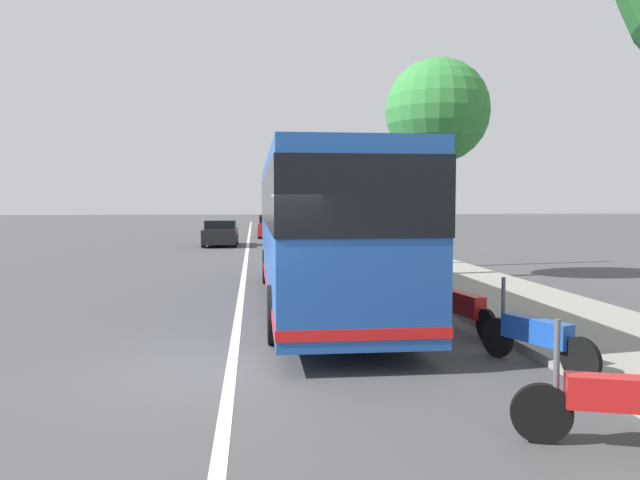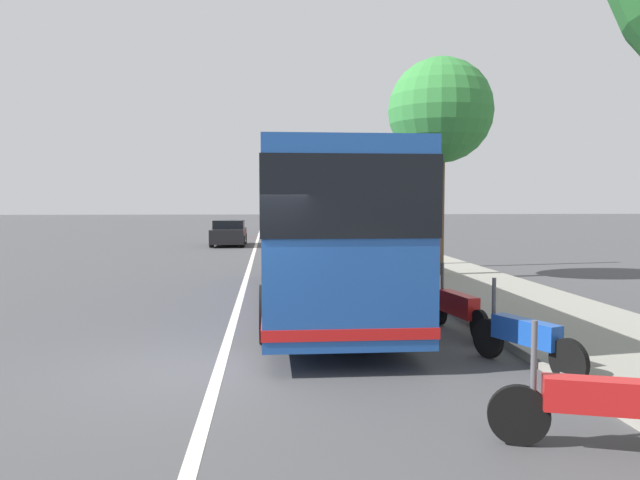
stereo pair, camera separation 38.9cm
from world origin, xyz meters
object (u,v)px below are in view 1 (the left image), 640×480
motorcycle_by_tree (463,307)px  roadside_tree_mid_block (437,112)px  utility_pole (428,175)px  car_far_distant (271,227)px  car_behind_bus (274,222)px  coach_bus (318,221)px  motorcycle_mid_row (535,336)px  motorcycle_nearest_curb (636,403)px  car_ahead_same_lane (221,234)px

motorcycle_by_tree → roadside_tree_mid_block: bearing=-22.8°
utility_pole → car_far_distant: bearing=14.8°
car_far_distant → car_behind_bus: car_behind_bus is taller
coach_bus → utility_pole: bearing=-32.0°
car_behind_bus → coach_bus: bearing=178.9°
motorcycle_mid_row → motorcycle_by_tree: 2.48m
motorcycle_mid_row → utility_pole: (13.47, -2.32, 2.94)m
utility_pole → motorcycle_nearest_curb: bearing=170.6°
car_far_distant → utility_pole: bearing=-163.8°
motorcycle_mid_row → car_ahead_same_lane: 26.09m
motorcycle_nearest_curb → car_ahead_same_lane: 28.82m
motorcycle_by_tree → utility_pole: utility_pole is taller
motorcycle_by_tree → car_ahead_same_lane: car_ahead_same_lane is taller
car_behind_bus → motorcycle_mid_row: bearing=-177.6°
motorcycle_nearest_curb → car_ahead_same_lane: size_ratio=0.55×
coach_bus → utility_pole: size_ratio=1.77×
car_behind_bus → roadside_tree_mid_block: size_ratio=0.58×
motorcycle_nearest_curb → motorcycle_by_tree: 5.34m
roadside_tree_mid_block → car_behind_bus: bearing=7.3°
car_ahead_same_lane → roadside_tree_mid_block: bearing=26.4°
utility_pole → car_behind_bus: bearing=9.5°
motorcycle_mid_row → car_ahead_same_lane: size_ratio=0.49×
coach_bus → car_behind_bus: bearing=-0.0°
roadside_tree_mid_block → utility_pole: roadside_tree_mid_block is taller
motorcycle_nearest_curb → utility_pole: 16.82m
motorcycle_nearest_curb → motorcycle_mid_row: 2.90m
car_behind_bus → roadside_tree_mid_block: (-31.45, -4.03, 4.43)m
motorcycle_by_tree → coach_bus: bearing=25.8°
motorcycle_by_tree → car_far_distant: size_ratio=0.48×
motorcycle_by_tree → utility_pole: (11.00, -2.51, 2.95)m
motorcycle_mid_row → roadside_tree_mid_block: roadside_tree_mid_block is taller
motorcycle_mid_row → utility_pole: 13.98m
motorcycle_nearest_curb → utility_pole: size_ratio=0.33×
car_behind_bus → motorcycle_by_tree: bearing=-177.7°
motorcycle_mid_row → coach_bus: bearing=1.2°
car_behind_bus → utility_pole: size_ratio=0.59×
motorcycle_by_tree → car_behind_bus: size_ratio=0.53×
car_behind_bus → roadside_tree_mid_block: 32.02m
roadside_tree_mid_block → motorcycle_mid_row: bearing=170.8°
car_far_distant → roadside_tree_mid_block: bearing=-167.4°
car_ahead_same_lane → utility_pole: size_ratio=0.60×
motorcycle_by_tree → roadside_tree_mid_block: roadside_tree_mid_block is taller
roadside_tree_mid_block → utility_pole: (3.26, -0.67, -1.77)m
motorcycle_mid_row → car_behind_bus: bearing=-19.1°
car_behind_bus → utility_pole: (-28.19, -4.70, 2.65)m
motorcycle_nearest_curb → coach_bus: bearing=-58.2°
coach_bus → motorcycle_by_tree: coach_bus is taller
coach_bus → utility_pole: (7.69, -4.85, 1.46)m
car_far_distant → motorcycle_mid_row: bearing=-173.7°
motorcycle_nearest_curb → roadside_tree_mid_block: (13.08, -2.03, 4.71)m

